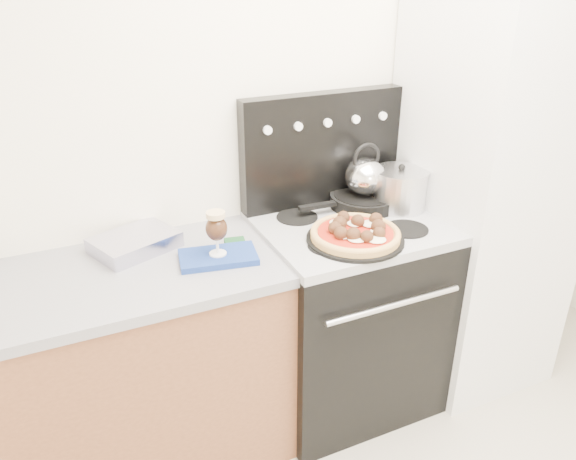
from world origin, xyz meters
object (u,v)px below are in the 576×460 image
stock_pot (400,190)px  oven_mitt (218,257)px  pizza_pan (355,239)px  skillet (364,200)px  base_cabinet (97,384)px  beer_glass (217,233)px  tea_kettle (365,174)px  pizza (355,232)px  stove_body (346,318)px  fridge (484,193)px

stock_pot → oven_mitt: bearing=-174.1°
pizza_pan → skillet: (0.22, 0.28, 0.02)m
base_cabinet → beer_glass: bearing=-6.9°
oven_mitt → beer_glass: beer_glass is taller
tea_kettle → pizza: bearing=-110.4°
base_cabinet → stove_body: (1.10, -0.02, 0.01)m
fridge → pizza_pan: (-0.77, -0.12, -0.02)m
pizza → tea_kettle: tea_kettle is taller
oven_mitt → skillet: size_ratio=0.95×
stove_body → base_cabinet: bearing=178.7°
skillet → pizza: bearing=-127.1°
base_cabinet → stock_pot: 1.50m
fridge → stock_pot: size_ratio=8.13×
base_cabinet → pizza_pan: 1.16m
fridge → oven_mitt: fridge is taller
stock_pot → beer_glass: bearing=-174.1°
fridge → stock_pot: bearing=169.2°
base_cabinet → pizza_pan: pizza_pan is taller
beer_glass → pizza_pan: beer_glass is taller
stove_body → oven_mitt: (-0.60, -0.04, 0.47)m
stove_body → fridge: 0.87m
base_cabinet → stove_body: bearing=-1.3°
beer_glass → skillet: beer_glass is taller
pizza_pan → pizza: size_ratio=1.10×
tea_kettle → stock_pot: (0.13, -0.08, -0.07)m
beer_glass → pizza: 0.55m
pizza_pan → stock_pot: (0.35, 0.20, 0.08)m
base_cabinet → pizza: (1.04, -0.17, 0.53)m
base_cabinet → tea_kettle: tea_kettle is taller
beer_glass → stock_pot: 0.89m
stove_body → tea_kettle: 0.67m
pizza → skillet: bearing=52.9°
pizza_pan → stock_pot: 0.41m
pizza → stock_pot: stock_pot is taller
stove_body → fridge: bearing=-2.0°
fridge → pizza_pan: fridge is taller
stove_body → fridge: (0.70, -0.03, 0.51)m
beer_glass → pizza_pan: 0.55m
skillet → tea_kettle: size_ratio=1.52×
beer_glass → stove_body: bearing=3.4°
beer_glass → pizza: bearing=-11.7°
stove_body → skillet: skillet is taller
oven_mitt → base_cabinet: bearing=173.1°
tea_kettle → stock_pot: size_ratio=0.86×
stove_body → pizza: pizza is taller
pizza_pan → stock_pot: bearing=30.1°
oven_mitt → skillet: skillet is taller
skillet → fridge: bearing=-16.5°
fridge → stock_pot: (-0.42, 0.08, 0.06)m
base_cabinet → fridge: bearing=-1.6°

